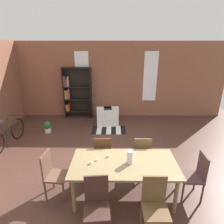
{
  "coord_description": "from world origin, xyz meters",
  "views": [
    {
      "loc": [
        -0.09,
        -3.71,
        2.81
      ],
      "look_at": [
        -0.15,
        1.41,
        1.0
      ],
      "focal_mm": 29.42,
      "sensor_mm": 36.0,
      "label": 1
    }
  ],
  "objects_px": {
    "dining_chair_near_left": "(97,204)",
    "dining_chair_far_right": "(142,153)",
    "potted_plant_by_shelf": "(47,126)",
    "dining_chair_far_left": "(103,153)",
    "dining_table": "(124,166)",
    "armchair_white": "(107,117)",
    "dining_chair_head_right": "(195,174)",
    "dining_chair_near_right": "(155,204)",
    "bicycle_second": "(8,135)",
    "dining_chair_head_left": "(53,173)",
    "bookshelf_tall": "(76,93)",
    "vase_on_table": "(130,157)"
  },
  "relations": [
    {
      "from": "dining_chair_far_right",
      "to": "dining_chair_head_left",
      "type": "height_order",
      "value": "same"
    },
    {
      "from": "vase_on_table",
      "to": "bicycle_second",
      "type": "height_order",
      "value": "vase_on_table"
    },
    {
      "from": "dining_chair_near_right",
      "to": "armchair_white",
      "type": "xyz_separation_m",
      "value": [
        -0.89,
        4.4,
        -0.23
      ]
    },
    {
      "from": "dining_chair_far_left",
      "to": "dining_chair_near_right",
      "type": "bearing_deg",
      "value": -58.21
    },
    {
      "from": "dining_chair_far_left",
      "to": "bookshelf_tall",
      "type": "relative_size",
      "value": 0.46
    },
    {
      "from": "potted_plant_by_shelf",
      "to": "dining_chair_far_left",
      "type": "bearing_deg",
      "value": -46.38
    },
    {
      "from": "dining_table",
      "to": "armchair_white",
      "type": "height_order",
      "value": "dining_table"
    },
    {
      "from": "dining_chair_head_right",
      "to": "bicycle_second",
      "type": "height_order",
      "value": "dining_chair_head_right"
    },
    {
      "from": "dining_chair_near_left",
      "to": "vase_on_table",
      "type": "bearing_deg",
      "value": 52.07
    },
    {
      "from": "armchair_white",
      "to": "dining_chair_far_left",
      "type": "bearing_deg",
      "value": -89.95
    },
    {
      "from": "dining_chair_far_right",
      "to": "potted_plant_by_shelf",
      "type": "bearing_deg",
      "value": 143.79
    },
    {
      "from": "dining_table",
      "to": "potted_plant_by_shelf",
      "type": "relative_size",
      "value": 4.99
    },
    {
      "from": "dining_chair_head_left",
      "to": "bookshelf_tall",
      "type": "distance_m",
      "value": 4.45
    },
    {
      "from": "dining_table",
      "to": "bicycle_second",
      "type": "distance_m",
      "value": 3.88
    },
    {
      "from": "dining_chair_near_right",
      "to": "dining_table",
      "type": "bearing_deg",
      "value": 121.91
    },
    {
      "from": "dining_chair_near_right",
      "to": "bookshelf_tall",
      "type": "height_order",
      "value": "bookshelf_tall"
    },
    {
      "from": "dining_chair_far_left",
      "to": "potted_plant_by_shelf",
      "type": "height_order",
      "value": "dining_chair_far_left"
    },
    {
      "from": "dining_chair_far_left",
      "to": "armchair_white",
      "type": "relative_size",
      "value": 1.09
    },
    {
      "from": "dining_chair_far_right",
      "to": "armchair_white",
      "type": "relative_size",
      "value": 1.09
    },
    {
      "from": "dining_table",
      "to": "dining_chair_head_right",
      "type": "xyz_separation_m",
      "value": [
        1.37,
        -0.0,
        -0.17
      ]
    },
    {
      "from": "dining_chair_near_right",
      "to": "dining_chair_head_left",
      "type": "relative_size",
      "value": 1.0
    },
    {
      "from": "dining_chair_near_left",
      "to": "potted_plant_by_shelf",
      "type": "height_order",
      "value": "dining_chair_near_left"
    },
    {
      "from": "dining_chair_near_right",
      "to": "dining_chair_far_left",
      "type": "xyz_separation_m",
      "value": [
        -0.89,
        1.44,
        0.0
      ]
    },
    {
      "from": "dining_chair_head_left",
      "to": "dining_chair_far_left",
      "type": "bearing_deg",
      "value": 37.58
    },
    {
      "from": "bookshelf_tall",
      "to": "armchair_white",
      "type": "bearing_deg",
      "value": -28.9
    },
    {
      "from": "dining_chair_far_right",
      "to": "bicycle_second",
      "type": "height_order",
      "value": "dining_chair_far_right"
    },
    {
      "from": "dining_chair_near_left",
      "to": "potted_plant_by_shelf",
      "type": "distance_m",
      "value": 4.15
    },
    {
      "from": "dining_chair_far_right",
      "to": "dining_chair_near_right",
      "type": "bearing_deg",
      "value": -89.96
    },
    {
      "from": "dining_chair_near_left",
      "to": "dining_chair_head_left",
      "type": "height_order",
      "value": "same"
    },
    {
      "from": "bicycle_second",
      "to": "potted_plant_by_shelf",
      "type": "xyz_separation_m",
      "value": [
        0.84,
        0.94,
        -0.13
      ]
    },
    {
      "from": "vase_on_table",
      "to": "dining_chair_near_left",
      "type": "distance_m",
      "value": 0.99
    },
    {
      "from": "dining_chair_near_right",
      "to": "bookshelf_tall",
      "type": "distance_m",
      "value": 5.61
    },
    {
      "from": "dining_table",
      "to": "dining_chair_far_left",
      "type": "relative_size",
      "value": 2.1
    },
    {
      "from": "dining_chair_head_right",
      "to": "dining_chair_far_right",
      "type": "relative_size",
      "value": 1.0
    },
    {
      "from": "dining_chair_near_right",
      "to": "bicycle_second",
      "type": "distance_m",
      "value": 4.63
    },
    {
      "from": "bicycle_second",
      "to": "dining_chair_head_left",
      "type": "bearing_deg",
      "value": -44.36
    },
    {
      "from": "dining_chair_head_right",
      "to": "bicycle_second",
      "type": "distance_m",
      "value": 5.1
    },
    {
      "from": "vase_on_table",
      "to": "dining_chair_head_right",
      "type": "bearing_deg",
      "value": -0.12
    },
    {
      "from": "dining_chair_far_left",
      "to": "bookshelf_tall",
      "type": "bearing_deg",
      "value": 109.68
    },
    {
      "from": "dining_table",
      "to": "bookshelf_tall",
      "type": "bearing_deg",
      "value": 111.8
    },
    {
      "from": "dining_chair_near_left",
      "to": "dining_chair_far_right",
      "type": "distance_m",
      "value": 1.7
    },
    {
      "from": "dining_chair_near_right",
      "to": "dining_chair_far_right",
      "type": "distance_m",
      "value": 1.44
    },
    {
      "from": "bicycle_second",
      "to": "dining_chair_near_left",
      "type": "bearing_deg",
      "value": -42.62
    },
    {
      "from": "vase_on_table",
      "to": "bookshelf_tall",
      "type": "bearing_deg",
      "value": 112.97
    },
    {
      "from": "dining_chair_head_left",
      "to": "dining_chair_far_right",
      "type": "bearing_deg",
      "value": 21.41
    },
    {
      "from": "bookshelf_tall",
      "to": "bicycle_second",
      "type": "relative_size",
      "value": 1.21
    },
    {
      "from": "dining_chair_near_left",
      "to": "potted_plant_by_shelf",
      "type": "bearing_deg",
      "value": 119.61
    },
    {
      "from": "dining_table",
      "to": "armchair_white",
      "type": "relative_size",
      "value": 2.29
    },
    {
      "from": "dining_chair_near_left",
      "to": "bicycle_second",
      "type": "xyz_separation_m",
      "value": [
        -2.89,
        2.66,
        -0.17
      ]
    },
    {
      "from": "bookshelf_tall",
      "to": "potted_plant_by_shelf",
      "type": "distance_m",
      "value": 1.9
    }
  ]
}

